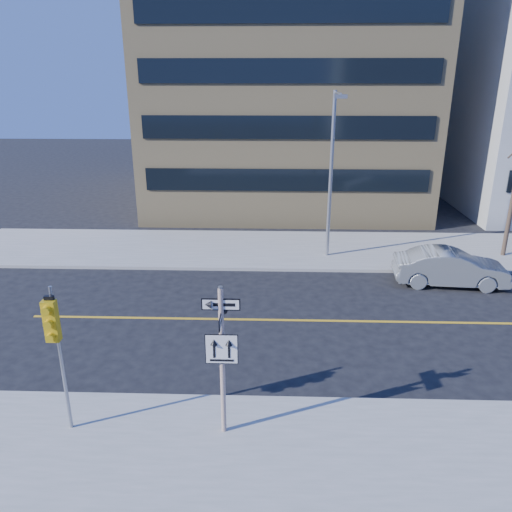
{
  "coord_description": "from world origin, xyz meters",
  "views": [
    {
      "loc": [
        1.17,
        -13.04,
        8.82
      ],
      "look_at": [
        0.61,
        4.0,
        2.6
      ],
      "focal_mm": 35.0,
      "sensor_mm": 36.0,
      "label": 1
    }
  ],
  "objects_px": {
    "parked_car_b": "(451,268)",
    "sign_pole": "(222,354)",
    "traffic_signal": "(54,332)",
    "streetlight_a": "(332,165)"
  },
  "relations": [
    {
      "from": "sign_pole",
      "to": "traffic_signal",
      "type": "height_order",
      "value": "sign_pole"
    },
    {
      "from": "sign_pole",
      "to": "streetlight_a",
      "type": "height_order",
      "value": "streetlight_a"
    },
    {
      "from": "parked_car_b",
      "to": "streetlight_a",
      "type": "relative_size",
      "value": 0.61
    },
    {
      "from": "traffic_signal",
      "to": "streetlight_a",
      "type": "distance_m",
      "value": 15.72
    },
    {
      "from": "traffic_signal",
      "to": "parked_car_b",
      "type": "distance_m",
      "value": 16.84
    },
    {
      "from": "parked_car_b",
      "to": "streetlight_a",
      "type": "xyz_separation_m",
      "value": [
        -5.09,
        3.05,
        3.95
      ]
    },
    {
      "from": "parked_car_b",
      "to": "sign_pole",
      "type": "bearing_deg",
      "value": 143.27
    },
    {
      "from": "sign_pole",
      "to": "traffic_signal",
      "type": "bearing_deg",
      "value": -177.89
    },
    {
      "from": "sign_pole",
      "to": "parked_car_b",
      "type": "distance_m",
      "value": 13.77
    },
    {
      "from": "sign_pole",
      "to": "streetlight_a",
      "type": "relative_size",
      "value": 0.51
    }
  ]
}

